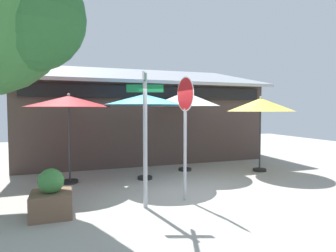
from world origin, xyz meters
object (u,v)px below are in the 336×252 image
object	(u,v)px
patio_umbrella_teal_center	(145,100)
patio_umbrella_ivory_right	(185,100)
stop_sign	(185,114)
sidewalk_planter	(51,197)
street_sign_post	(145,127)
patio_umbrella_crimson_left	(69,102)
patio_umbrella_mustard_far_right	(261,105)

from	to	relation	value
patio_umbrella_teal_center	patio_umbrella_ivory_right	distance (m)	1.75
stop_sign	sidewalk_planter	world-z (taller)	stop_sign
street_sign_post	patio_umbrella_ivory_right	world-z (taller)	street_sign_post
patio_umbrella_crimson_left	patio_umbrella_teal_center	xyz separation A→B (m)	(2.11, -0.26, 0.07)
patio_umbrella_crimson_left	patio_umbrella_mustard_far_right	world-z (taller)	patio_umbrella_crimson_left
patio_umbrella_teal_center	sidewalk_planter	world-z (taller)	patio_umbrella_teal_center
stop_sign	patio_umbrella_mustard_far_right	bearing A→B (deg)	29.51
patio_umbrella_crimson_left	sidewalk_planter	size ratio (longest dim) A/B	2.71
street_sign_post	stop_sign	distance (m)	1.05
patio_umbrella_teal_center	sidewalk_planter	bearing A→B (deg)	-137.15
stop_sign	patio_umbrella_crimson_left	world-z (taller)	stop_sign
patio_umbrella_ivory_right	patio_umbrella_mustard_far_right	xyz separation A→B (m)	(2.35, -0.91, -0.20)
patio_umbrella_teal_center	sidewalk_planter	size ratio (longest dim) A/B	2.78
stop_sign	sidewalk_planter	bearing A→B (deg)	-178.28
patio_umbrella_crimson_left	patio_umbrella_mustard_far_right	distance (m)	6.08
patio_umbrella_ivory_right	patio_umbrella_teal_center	bearing A→B (deg)	-155.63
patio_umbrella_crimson_left	sidewalk_planter	world-z (taller)	patio_umbrella_crimson_left
street_sign_post	patio_umbrella_ivory_right	size ratio (longest dim) A/B	1.03
stop_sign	patio_umbrella_crimson_left	size ratio (longest dim) A/B	1.11
stop_sign	patio_umbrella_mustard_far_right	size ratio (longest dim) A/B	1.11
street_sign_post	stop_sign	world-z (taller)	street_sign_post
patio_umbrella_teal_center	stop_sign	bearing A→B (deg)	-80.66
street_sign_post	patio_umbrella_teal_center	world-z (taller)	street_sign_post
patio_umbrella_mustard_far_right	stop_sign	bearing A→B (deg)	-150.49
street_sign_post	sidewalk_planter	distance (m)	2.29
street_sign_post	patio_umbrella_teal_center	size ratio (longest dim) A/B	1.09
patio_umbrella_ivory_right	patio_umbrella_crimson_left	bearing A→B (deg)	-172.89
patio_umbrella_mustard_far_right	patio_umbrella_teal_center	bearing A→B (deg)	177.29
stop_sign	patio_umbrella_mustard_far_right	world-z (taller)	stop_sign
street_sign_post	patio_umbrella_ivory_right	distance (m)	3.92
patio_umbrella_crimson_left	patio_umbrella_ivory_right	bearing A→B (deg)	7.11
sidewalk_planter	patio_umbrella_mustard_far_right	bearing A→B (deg)	18.20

